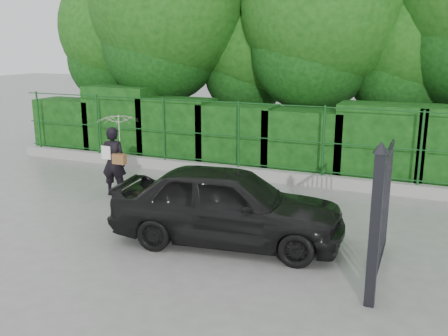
% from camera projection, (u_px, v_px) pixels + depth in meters
% --- Properties ---
extents(ground, '(80.00, 80.00, 0.00)m').
position_uv_depth(ground, '(137.00, 230.00, 9.85)').
color(ground, gray).
extents(kerb, '(14.00, 0.25, 0.30)m').
position_uv_depth(kerb, '(225.00, 171.00, 13.84)').
color(kerb, '#9E9E99').
rests_on(kerb, ground).
extents(fence, '(14.13, 0.06, 1.80)m').
position_uv_depth(fence, '(232.00, 134.00, 13.50)').
color(fence, '#124518').
rests_on(fence, kerb).
extents(hedge, '(14.20, 1.20, 2.27)m').
position_uv_depth(hedge, '(240.00, 135.00, 14.50)').
color(hedge, black).
rests_on(hedge, ground).
extents(trees, '(17.10, 6.15, 8.08)m').
position_uv_depth(trees, '(300.00, 8.00, 15.21)').
color(trees, black).
rests_on(trees, ground).
extents(gate, '(0.22, 2.33, 2.36)m').
position_uv_depth(gate, '(379.00, 215.00, 7.19)').
color(gate, black).
rests_on(gate, ground).
extents(woman, '(0.99, 1.01, 1.99)m').
position_uv_depth(woman, '(117.00, 142.00, 11.82)').
color(woman, black).
rests_on(woman, ground).
extents(car, '(4.43, 2.23, 1.45)m').
position_uv_depth(car, '(228.00, 205.00, 9.13)').
color(car, black).
rests_on(car, ground).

